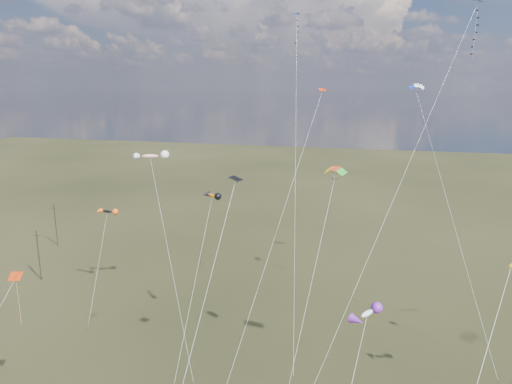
% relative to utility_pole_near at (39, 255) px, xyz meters
% --- Properties ---
extents(utility_pole_near, '(1.40, 0.20, 8.00)m').
position_rel_utility_pole_near_xyz_m(utility_pole_near, '(0.00, 0.00, 0.00)').
color(utility_pole_near, black).
rests_on(utility_pole_near, ground).
extents(utility_pole_far, '(1.40, 0.20, 8.00)m').
position_rel_utility_pole_near_xyz_m(utility_pole_far, '(-8.00, 14.00, 0.00)').
color(utility_pole_far, black).
rests_on(utility_pole_far, ground).
extents(diamond_black_high, '(15.30, 21.19, 38.07)m').
position_rel_utility_pole_near_xyz_m(diamond_black_high, '(57.43, -3.36, 28.63)').
color(diamond_black_high, black).
rests_on(diamond_black_high, ground).
extents(diamond_navy_tall, '(4.68, 21.09, 38.72)m').
position_rel_utility_pole_near_xyz_m(diamond_navy_tall, '(38.82, 4.71, 29.13)').
color(diamond_navy_tall, '#0C1D49').
rests_on(diamond_navy_tall, ground).
extents(diamond_black_mid, '(2.10, 17.27, 21.75)m').
position_rel_utility_pole_near_xyz_m(diamond_black_mid, '(37.48, -22.41, 12.02)').
color(diamond_black_mid, black).
rests_on(diamond_black_mid, ground).
extents(diamond_red_low, '(5.09, 9.49, 14.65)m').
position_rel_utility_pole_near_xyz_m(diamond_red_low, '(21.76, -27.51, 7.77)').
color(diamond_red_low, '#B52C09').
rests_on(diamond_red_low, ground).
extents(diamond_orange_center, '(6.98, 18.96, 29.16)m').
position_rel_utility_pole_near_xyz_m(diamond_orange_center, '(40.86, -7.84, 14.99)').
color(diamond_orange_center, red).
rests_on(diamond_orange_center, ground).
extents(parafoil_blue_white, '(9.81, 21.27, 30.03)m').
position_rel_utility_pole_near_xyz_m(parafoil_blue_white, '(54.23, 11.29, 25.12)').
color(parafoil_blue_white, '#183AA9').
rests_on(parafoil_blue_white, ground).
extents(parafoil_tricolor, '(4.17, 13.93, 22.72)m').
position_rel_utility_pole_near_xyz_m(parafoil_tricolor, '(46.00, -14.77, 17.98)').
color(parafoil_tricolor, yellow).
rests_on(parafoil_tricolor, ground).
extents(novelty_black_orange, '(3.83, 9.87, 12.94)m').
position_rel_utility_pole_near_xyz_m(novelty_black_orange, '(13.81, -1.77, 8.36)').
color(novelty_black_orange, black).
rests_on(novelty_black_orange, ground).
extents(novelty_orange_black, '(2.66, 12.12, 18.13)m').
position_rel_utility_pole_near_xyz_m(novelty_orange_black, '(32.25, -9.37, 13.47)').
color(novelty_orange_black, '#E86B00').
rests_on(novelty_orange_black, ground).
extents(novelty_white_purple, '(3.76, 9.26, 15.88)m').
position_rel_utility_pole_near_xyz_m(novelty_white_purple, '(49.58, -28.19, 11.33)').
color(novelty_white_purple, white).
rests_on(novelty_white_purple, ground).
extents(novelty_redwhite_stripe, '(12.83, 14.55, 21.54)m').
position_rel_utility_pole_near_xyz_m(novelty_redwhite_stripe, '(22.30, -4.36, 16.78)').
color(novelty_redwhite_stripe, red).
rests_on(novelty_redwhite_stripe, ground).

